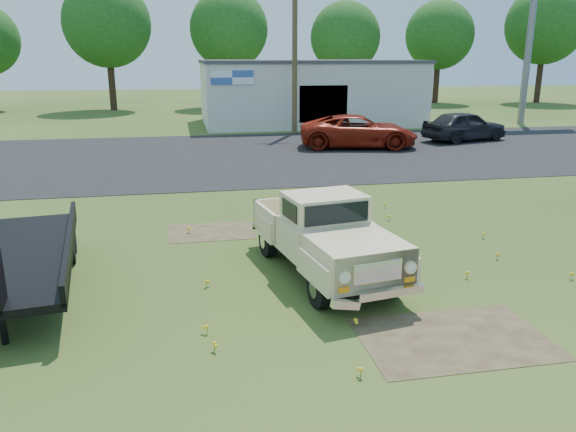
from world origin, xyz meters
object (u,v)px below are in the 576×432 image
object	(u,v)px
vintage_pickup_truck	(324,234)
flatbed_trailer	(17,250)
red_pickup	(358,132)
dark_sedan	(464,126)

from	to	relation	value
vintage_pickup_truck	flatbed_trailer	bearing A→B (deg)	167.45
red_pickup	dark_sedan	size ratio (longest dim) A/B	1.23
flatbed_trailer	dark_sedan	distance (m)	24.71
red_pickup	flatbed_trailer	bearing A→B (deg)	154.58
flatbed_trailer	dark_sedan	xyz separation A→B (m)	(18.12, 16.80, -0.02)
red_pickup	dark_sedan	bearing A→B (deg)	-68.25
vintage_pickup_truck	dark_sedan	xyz separation A→B (m)	(12.14, 17.10, -0.07)
vintage_pickup_truck	flatbed_trailer	world-z (taller)	vintage_pickup_truck
vintage_pickup_truck	dark_sedan	world-z (taller)	vintage_pickup_truck
vintage_pickup_truck	dark_sedan	bearing A→B (deg)	45.01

